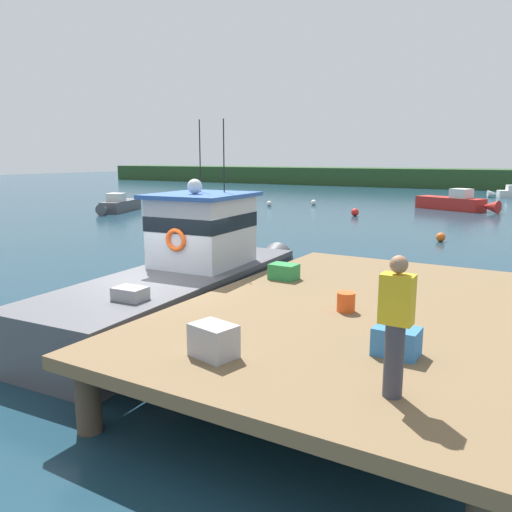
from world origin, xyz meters
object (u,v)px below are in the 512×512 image
Objects in this scene: crate_single_by_cleat at (214,341)px; mooring_buoy_inshore at (269,204)px; bait_bucket at (346,302)px; moored_boat_outer_mooring at (119,205)px; crate_single_far at (396,341)px; deckhand_by_the_boat at (396,324)px; mooring_buoy_spare_mooring at (355,212)px; mooring_buoy_outer at (314,202)px; main_fishing_boat at (189,277)px; mooring_buoy_channel_marker at (441,237)px; moored_boat_off_the_point at (455,203)px; crate_stack_near_edge at (284,272)px.

crate_single_by_cleat reaches higher than mooring_buoy_inshore.
bait_bucket reaches higher than moored_boat_outer_mooring.
deckhand_by_the_boat is at bearing -76.41° from crate_single_far.
crate_single_far is 2.50m from crate_single_by_cleat.
mooring_buoy_spare_mooring is 8.15m from mooring_buoy_outer.
moored_boat_outer_mooring is (-24.34, 18.63, -0.91)m from bait_bucket.
mooring_buoy_outer is (-13.43, 33.27, -1.21)m from crate_single_by_cleat.
mooring_buoy_inshore is 0.95× the size of mooring_buoy_outer.
main_fishing_boat reaches higher than mooring_buoy_inshore.
bait_bucket is at bearing -58.60° from mooring_buoy_inshore.
moored_boat_outer_mooring is 12.12× the size of mooring_buoy_outer.
bait_bucket is at bearing -84.77° from mooring_buoy_channel_marker.
deckhand_by_the_boat reaches higher than mooring_buoy_outer.
crate_single_far reaches higher than moored_boat_outer_mooring.
crate_single_far is 0.10× the size of moored_boat_off_the_point.
deckhand_by_the_boat is 0.31× the size of moored_boat_outer_mooring.
bait_bucket is at bearing -70.69° from mooring_buoy_spare_mooring.
crate_single_far is 1.00× the size of crate_single_by_cleat.
mooring_buoy_spare_mooring is at bearing 109.31° from bait_bucket.
crate_single_far is 0.37× the size of deckhand_by_the_boat.
deckhand_by_the_boat is 35.39m from moored_boat_off_the_point.
moored_boat_outer_mooring is at bearing 137.56° from crate_single_by_cleat.
bait_bucket is 3.34m from deckhand_by_the_boat.
crate_single_by_cleat is at bearing -178.60° from deckhand_by_the_boat.
moored_boat_off_the_point is (-3.54, 32.15, -0.82)m from bait_bucket.
crate_single_by_cleat is at bearing -85.54° from moored_boat_off_the_point.
mooring_buoy_spare_mooring reaches higher than mooring_buoy_outer.
mooring_buoy_spare_mooring is (-5.05, -7.64, -0.29)m from moored_boat_off_the_point.
bait_bucket reaches higher than mooring_buoy_channel_marker.
mooring_buoy_outer is at bearing 115.53° from deckhand_by_the_boat.
crate_single_far is (5.80, -2.88, 0.39)m from main_fishing_boat.
bait_bucket is 0.81× the size of mooring_buoy_inshore.
deckhand_by_the_boat is 35.87m from mooring_buoy_inshore.
crate_single_far is 1.36× the size of mooring_buoy_outer.
moored_boat_off_the_point is 24.81m from moored_boat_outer_mooring.
crate_single_far is at bearing 103.59° from deckhand_by_the_boat.
crate_single_by_cleat is 1.76× the size of bait_bucket.
moored_boat_off_the_point reaches higher than crate_single_far.
mooring_buoy_spare_mooring is (8.38, -3.28, 0.05)m from mooring_buoy_inshore.
main_fishing_boat reaches higher than crate_single_by_cleat.
mooring_buoy_outer is (10.11, 11.75, -0.24)m from moored_boat_outer_mooring.
crate_single_far is at bearing -81.81° from moored_boat_off_the_point.
main_fishing_boat is 6.49m from crate_single_far.
mooring_buoy_channel_marker is (22.84, -2.25, -0.25)m from moored_boat_outer_mooring.
moored_boat_off_the_point is (-5.16, 34.98, -1.51)m from deckhand_by_the_boat.
mooring_buoy_spare_mooring is (-6.52, 22.90, -1.11)m from crate_stack_near_edge.
mooring_buoy_spare_mooring is at bearing -123.44° from moored_boat_off_the_point.
mooring_buoy_inshore is (-12.48, 26.49, -0.80)m from main_fishing_boat.
deckhand_by_the_boat is 19.55m from mooring_buoy_channel_marker.
crate_single_far is 18.21m from mooring_buoy_channel_marker.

